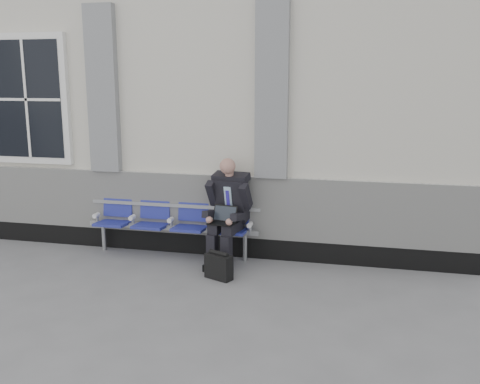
# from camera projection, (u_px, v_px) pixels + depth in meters

# --- Properties ---
(station_building) EXTENTS (14.40, 4.40, 4.49)m
(station_building) POSITION_uv_depth(u_px,v_px,m) (75.00, 97.00, 10.11)
(station_building) COLOR beige
(station_building) RESTS_ON ground
(bench) EXTENTS (2.60, 0.47, 0.91)m
(bench) POSITION_uv_depth(u_px,v_px,m) (172.00, 219.00, 7.82)
(bench) COLOR #9EA0A3
(bench) RESTS_ON ground
(businessman) EXTENTS (0.65, 0.87, 1.49)m
(businessman) POSITION_uv_depth(u_px,v_px,m) (228.00, 207.00, 7.44)
(businessman) COLOR black
(businessman) RESTS_ON ground
(briefcase) EXTENTS (0.40, 0.29, 0.38)m
(briefcase) POSITION_uv_depth(u_px,v_px,m) (219.00, 266.00, 6.93)
(briefcase) COLOR black
(briefcase) RESTS_ON ground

